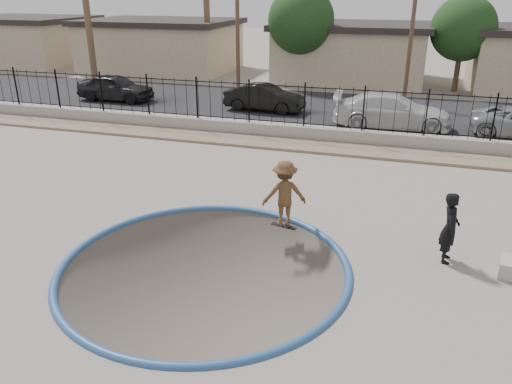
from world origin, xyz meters
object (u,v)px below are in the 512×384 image
object	(u,v)px
skateboard	(284,226)
car_a	(116,87)
skater	(284,197)
videographer	(450,228)
car_c	(392,111)
car_b	(265,98)

from	to	relation	value
skateboard	car_a	size ratio (longest dim) A/B	0.17
skater	videographer	world-z (taller)	skater
skateboard	skater	bearing A→B (deg)	89.01
skateboard	videographer	world-z (taller)	videographer
skater	car_c	distance (m)	12.02
videographer	car_a	bearing A→B (deg)	52.84
videographer	car_c	size ratio (longest dim) A/B	0.33
car_a	car_b	world-z (taller)	car_a
skater	videographer	size ratio (longest dim) A/B	1.05
car_b	car_c	world-z (taller)	car_c
skateboard	car_b	bearing A→B (deg)	121.35
videographer	car_a	xyz separation A→B (m)	(-17.70, 13.91, -0.09)
skateboard	car_c	distance (m)	12.04
skateboard	car_a	xyz separation A→B (m)	(-13.47, 13.35, 0.75)
car_b	car_c	size ratio (longest dim) A/B	0.78
skater	car_b	distance (m)	14.12
skateboard	videographer	size ratio (longest dim) A/B	0.43
videographer	skater	bearing A→B (deg)	83.42
videographer	car_b	distance (m)	16.43
videographer	car_c	xyz separation A→B (m)	(-1.96, 12.36, -0.06)
videographer	car_c	world-z (taller)	videographer
car_b	car_c	bearing A→B (deg)	-99.47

